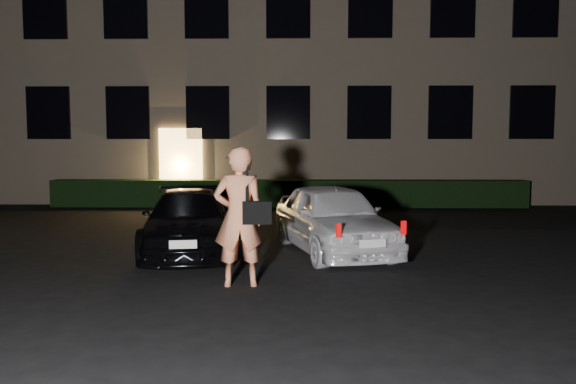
{
  "coord_description": "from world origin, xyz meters",
  "views": [
    {
      "loc": [
        0.35,
        -7.27,
        1.96
      ],
      "look_at": [
        0.17,
        2.0,
        1.18
      ],
      "focal_mm": 35.0,
      "sensor_mm": 36.0,
      "label": 1
    }
  ],
  "objects": [
    {
      "name": "building",
      "position": [
        -0.0,
        14.99,
        6.0
      ],
      "size": [
        20.0,
        8.11,
        12.0
      ],
      "color": "#695C4B",
      "rests_on": "ground"
    },
    {
      "name": "sedan",
      "position": [
        -1.68,
        2.91,
        0.56
      ],
      "size": [
        2.15,
        4.06,
        1.12
      ],
      "rotation": [
        0.0,
        0.0,
        0.16
      ],
      "color": "black",
      "rests_on": "ground"
    },
    {
      "name": "hedge",
      "position": [
        0.0,
        10.5,
        0.42
      ],
      "size": [
        15.0,
        0.7,
        0.85
      ],
      "primitive_type": "cube",
      "color": "black",
      "rests_on": "ground"
    },
    {
      "name": "ground",
      "position": [
        0.0,
        0.0,
        0.0
      ],
      "size": [
        80.0,
        80.0,
        0.0
      ],
      "primitive_type": "plane",
      "color": "black",
      "rests_on": "ground"
    },
    {
      "name": "hatch",
      "position": [
        0.97,
        2.87,
        0.64
      ],
      "size": [
        2.46,
        4.0,
        1.27
      ],
      "rotation": [
        0.0,
        0.0,
        0.27
      ],
      "color": "white",
      "rests_on": "ground"
    },
    {
      "name": "man",
      "position": [
        -0.47,
        0.42,
        0.97
      ],
      "size": [
        0.84,
        0.54,
        1.94
      ],
      "rotation": [
        0.0,
        0.0,
        3.25
      ],
      "color": "#EC895F",
      "rests_on": "ground"
    }
  ]
}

